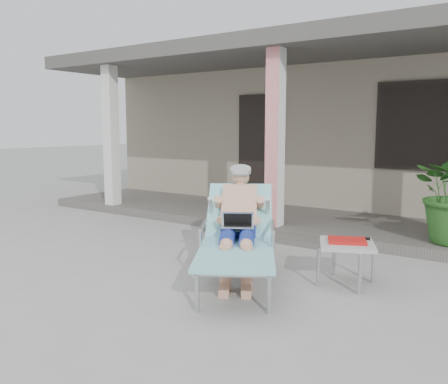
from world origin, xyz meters
The scene contains 7 objects.
ground centered at (0.00, 0.00, 0.00)m, with size 60.00×60.00×0.00m, color #9E9E99.
house centered at (0.00, 6.50, 1.67)m, with size 10.40×5.40×3.30m.
porch_deck centered at (0.00, 3.00, 0.07)m, with size 10.00×2.00×0.15m, color #605B56.
porch_overhang centered at (0.00, 2.95, 2.79)m, with size 10.00×2.30×2.85m.
porch_step centered at (0.00, 1.85, 0.04)m, with size 2.00×0.30×0.07m, color #605B56.
lounger centered at (0.67, 0.09, 0.78)m, with size 1.58×2.00×1.27m.
side_table centered at (1.70, 0.57, 0.41)m, with size 0.71×0.71×0.49m.
Camera 1 is at (3.34, -4.09, 1.63)m, focal length 38.00 mm.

